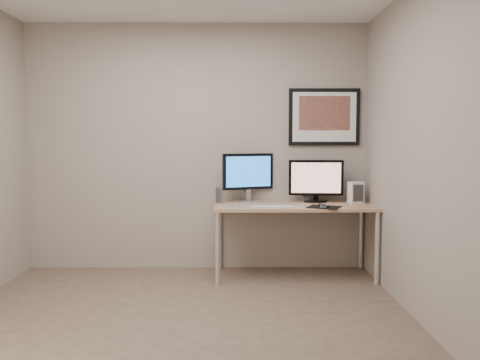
{
  "coord_description": "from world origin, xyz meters",
  "views": [
    {
      "loc": [
        0.42,
        -3.71,
        1.38
      ],
      "look_at": [
        0.45,
        1.1,
        1.0
      ],
      "focal_mm": 38.0,
      "sensor_mm": 36.0,
      "label": 1
    }
  ],
  "objects_px": {
    "desk": "(294,211)",
    "speaker_right": "(307,192)",
    "monitor_tv": "(316,180)",
    "keyboard": "(273,207)",
    "fan_unit": "(356,192)",
    "monitor_large": "(248,175)",
    "framed_art": "(324,117)",
    "speaker_left": "(219,195)"
  },
  "relations": [
    {
      "from": "desk",
      "to": "speaker_right",
      "type": "distance_m",
      "value": 0.33
    },
    {
      "from": "monitor_tv",
      "to": "keyboard",
      "type": "xyz_separation_m",
      "value": [
        -0.47,
        -0.4,
        -0.23
      ]
    },
    {
      "from": "desk",
      "to": "fan_unit",
      "type": "relative_size",
      "value": 7.3
    },
    {
      "from": "monitor_large",
      "to": "keyboard",
      "type": "distance_m",
      "value": 0.59
    },
    {
      "from": "monitor_tv",
      "to": "fan_unit",
      "type": "xyz_separation_m",
      "value": [
        0.4,
        -0.06,
        -0.13
      ]
    },
    {
      "from": "framed_art",
      "to": "speaker_right",
      "type": "relative_size",
      "value": 3.76
    },
    {
      "from": "framed_art",
      "to": "monitor_tv",
      "type": "bearing_deg",
      "value": -123.99
    },
    {
      "from": "monitor_tv",
      "to": "fan_unit",
      "type": "distance_m",
      "value": 0.43
    },
    {
      "from": "desk",
      "to": "monitor_tv",
      "type": "distance_m",
      "value": 0.43
    },
    {
      "from": "monitor_tv",
      "to": "monitor_large",
      "type": "bearing_deg",
      "value": 177.77
    },
    {
      "from": "framed_art",
      "to": "monitor_large",
      "type": "xyz_separation_m",
      "value": [
        -0.81,
        -0.08,
        -0.61
      ]
    },
    {
      "from": "desk",
      "to": "monitor_tv",
      "type": "xyz_separation_m",
      "value": [
        0.25,
        0.18,
        0.3
      ]
    },
    {
      "from": "speaker_left",
      "to": "fan_unit",
      "type": "relative_size",
      "value": 0.81
    },
    {
      "from": "keyboard",
      "to": "fan_unit",
      "type": "bearing_deg",
      "value": 22.35
    },
    {
      "from": "speaker_left",
      "to": "monitor_tv",
      "type": "bearing_deg",
      "value": 20.07
    },
    {
      "from": "desk",
      "to": "keyboard",
      "type": "height_order",
      "value": "keyboard"
    },
    {
      "from": "keyboard",
      "to": "monitor_tv",
      "type": "bearing_deg",
      "value": 41.28
    },
    {
      "from": "speaker_left",
      "to": "speaker_right",
      "type": "bearing_deg",
      "value": 24.52
    },
    {
      "from": "framed_art",
      "to": "monitor_tv",
      "type": "distance_m",
      "value": 0.68
    },
    {
      "from": "speaker_right",
      "to": "keyboard",
      "type": "distance_m",
      "value": 0.61
    },
    {
      "from": "framed_art",
      "to": "keyboard",
      "type": "height_order",
      "value": "framed_art"
    },
    {
      "from": "fan_unit",
      "to": "speaker_right",
      "type": "bearing_deg",
      "value": 151.0
    },
    {
      "from": "monitor_large",
      "to": "speaker_right",
      "type": "height_order",
      "value": "monitor_large"
    },
    {
      "from": "desk",
      "to": "fan_unit",
      "type": "distance_m",
      "value": 0.68
    },
    {
      "from": "speaker_right",
      "to": "fan_unit",
      "type": "distance_m",
      "value": 0.5
    },
    {
      "from": "desk",
      "to": "monitor_large",
      "type": "height_order",
      "value": "monitor_large"
    },
    {
      "from": "keyboard",
      "to": "monitor_large",
      "type": "bearing_deg",
      "value": 117.82
    },
    {
      "from": "desk",
      "to": "monitor_tv",
      "type": "relative_size",
      "value": 2.84
    },
    {
      "from": "monitor_large",
      "to": "speaker_left",
      "type": "height_order",
      "value": "monitor_large"
    },
    {
      "from": "monitor_large",
      "to": "keyboard",
      "type": "height_order",
      "value": "monitor_large"
    },
    {
      "from": "framed_art",
      "to": "fan_unit",
      "type": "relative_size",
      "value": 3.42
    },
    {
      "from": "monitor_tv",
      "to": "fan_unit",
      "type": "height_order",
      "value": "monitor_tv"
    },
    {
      "from": "monitor_large",
      "to": "keyboard",
      "type": "xyz_separation_m",
      "value": [
        0.23,
        -0.47,
        -0.27
      ]
    },
    {
      "from": "monitor_tv",
      "to": "speaker_right",
      "type": "bearing_deg",
      "value": 146.6
    },
    {
      "from": "framed_art",
      "to": "monitor_tv",
      "type": "xyz_separation_m",
      "value": [
        -0.1,
        -0.15,
        -0.66
      ]
    },
    {
      "from": "monitor_tv",
      "to": "speaker_right",
      "type": "relative_size",
      "value": 2.82
    },
    {
      "from": "speaker_left",
      "to": "keyboard",
      "type": "relative_size",
      "value": 0.43
    },
    {
      "from": "desk",
      "to": "framed_art",
      "type": "xyz_separation_m",
      "value": [
        0.35,
        0.33,
        0.96
      ]
    },
    {
      "from": "desk",
      "to": "monitor_large",
      "type": "bearing_deg",
      "value": 151.47
    },
    {
      "from": "desk",
      "to": "speaker_right",
      "type": "bearing_deg",
      "value": 56.77
    },
    {
      "from": "fan_unit",
      "to": "keyboard",
      "type": "bearing_deg",
      "value": -173.66
    },
    {
      "from": "desk",
      "to": "speaker_left",
      "type": "distance_m",
      "value": 0.78
    }
  ]
}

